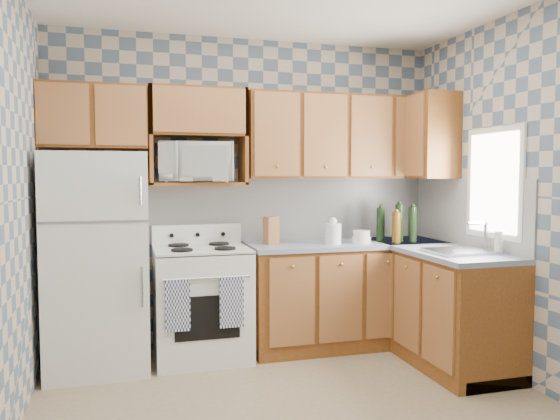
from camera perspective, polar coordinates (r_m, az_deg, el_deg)
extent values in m
plane|color=#7F6F54|center=(3.65, 2.61, -20.78)|extent=(3.40, 3.40, 0.00)
cube|color=slate|center=(4.87, -3.29, 1.78)|extent=(3.40, 0.02, 2.70)
cube|color=slate|center=(4.19, 25.34, 1.12)|extent=(0.02, 3.20, 2.70)
cube|color=silver|center=(4.97, 1.25, 0.10)|extent=(2.60, 0.02, 0.56)
cube|color=silver|center=(4.82, 18.94, -0.21)|extent=(0.02, 1.60, 0.56)
cube|color=white|center=(4.46, -18.53, -5.16)|extent=(0.75, 0.70, 1.68)
cube|color=white|center=(4.59, -8.17, -9.72)|extent=(0.76, 0.65, 0.90)
cube|color=silver|center=(4.51, -8.23, -4.08)|extent=(0.76, 0.65, 0.02)
cube|color=white|center=(4.77, -8.67, -2.51)|extent=(0.76, 0.08, 0.17)
cube|color=navy|center=(4.21, -10.64, -9.79)|extent=(0.19, 0.02, 0.39)
cube|color=navy|center=(4.27, -5.07, -9.57)|extent=(0.19, 0.02, 0.39)
cube|color=#5E3210|center=(4.95, 7.01, -8.84)|extent=(1.75, 0.60, 0.88)
cube|color=#5E3210|center=(4.77, 15.85, -9.43)|extent=(0.60, 1.60, 0.88)
cube|color=gray|center=(4.87, 7.07, -3.56)|extent=(1.77, 0.63, 0.04)
cube|color=gray|center=(4.69, 15.89, -3.95)|extent=(0.63, 1.60, 0.04)
cube|color=#5E3210|center=(4.97, 6.53, 7.57)|extent=(1.75, 0.33, 0.74)
cube|color=#5E3210|center=(4.62, -18.90, 9.19)|extent=(0.82, 0.33, 0.50)
cube|color=#5E3210|center=(5.12, 14.76, 7.36)|extent=(0.33, 0.70, 0.74)
cube|color=#5E3210|center=(4.62, -8.55, 2.70)|extent=(0.80, 0.33, 0.03)
imported|color=white|center=(4.63, -8.84, 4.94)|extent=(0.63, 0.45, 0.33)
cube|color=#B7B7BC|center=(4.40, 18.35, -4.16)|extent=(0.48, 0.40, 0.03)
cube|color=silver|center=(4.52, 21.48, 2.66)|extent=(0.02, 0.66, 0.86)
cylinder|color=black|center=(4.94, 12.35, -1.33)|extent=(0.07, 0.07, 0.33)
cylinder|color=black|center=(4.94, 13.70, -1.49)|extent=(0.07, 0.07, 0.31)
cylinder|color=#5B3A0D|center=(5.05, 13.63, -1.50)|extent=(0.07, 0.07, 0.29)
cylinder|color=#5B3A0D|center=(4.84, 12.06, -1.83)|extent=(0.07, 0.07, 0.27)
cylinder|color=black|center=(4.93, 10.47, -1.52)|extent=(0.07, 0.07, 0.30)
cube|color=brown|center=(4.67, -0.94, -2.13)|extent=(0.13, 0.13, 0.24)
cylinder|color=white|center=(4.68, 5.56, -2.49)|extent=(0.14, 0.14, 0.18)
cylinder|color=beige|center=(4.39, 21.86, -3.21)|extent=(0.06, 0.06, 0.17)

